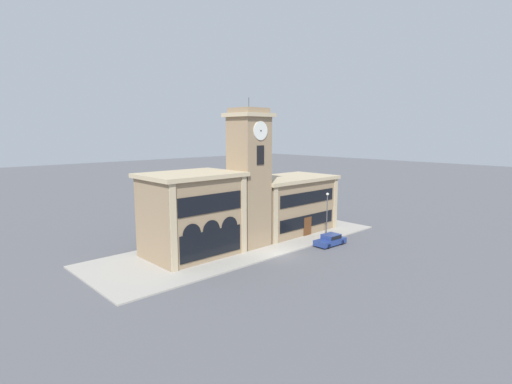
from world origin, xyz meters
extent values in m
plane|color=#56565B|center=(0.00, 0.00, 0.00)|extent=(300.00, 300.00, 0.00)
cube|color=#A39E93|center=(0.00, 6.36, 0.07)|extent=(38.46, 12.73, 0.15)
cube|color=#937A5B|center=(0.00, 5.43, 7.77)|extent=(3.86, 3.86, 15.54)
cube|color=tan|center=(0.00, 5.43, 15.76)|extent=(4.56, 4.56, 0.45)
cube|color=#937A5B|center=(0.00, 5.43, 16.29)|extent=(3.55, 3.55, 0.60)
cylinder|color=#4C4C51|center=(0.00, 5.43, 17.19)|extent=(0.10, 0.10, 1.20)
cylinder|color=silver|center=(0.00, 3.45, 13.96)|extent=(2.15, 0.10, 2.15)
cylinder|color=black|center=(0.00, 3.38, 13.96)|extent=(0.17, 0.04, 0.17)
cylinder|color=silver|center=(1.98, 5.43, 13.96)|extent=(0.10, 2.15, 2.15)
cylinder|color=black|center=(2.05, 5.43, 13.96)|extent=(0.04, 0.17, 0.17)
cube|color=black|center=(0.00, 3.46, 11.19)|extent=(1.08, 0.10, 2.20)
cube|color=#937A5B|center=(-7.17, 7.12, 4.47)|extent=(9.88, 7.22, 8.93)
cube|color=tan|center=(-7.17, 7.12, 9.16)|extent=(10.58, 7.92, 0.45)
cube|color=tan|center=(-11.76, 3.44, 4.47)|extent=(0.70, 0.16, 8.93)
cube|color=tan|center=(-2.58, 3.44, 4.47)|extent=(0.70, 0.16, 8.93)
cube|color=black|center=(-7.17, 3.46, 6.43)|extent=(8.10, 0.10, 1.97)
cube|color=black|center=(-7.17, 3.46, 2.14)|extent=(7.90, 0.10, 2.86)
cylinder|color=black|center=(-9.64, 3.45, 3.57)|extent=(2.17, 0.06, 2.17)
cylinder|color=black|center=(-7.17, 3.45, 3.57)|extent=(2.17, 0.06, 2.17)
cylinder|color=black|center=(-4.70, 3.45, 3.57)|extent=(2.17, 0.06, 2.17)
cube|color=#937A5B|center=(8.73, 7.12, 3.62)|extent=(13.00, 7.22, 7.25)
cube|color=tan|center=(8.73, 7.12, 7.47)|extent=(13.70, 7.92, 0.45)
cube|color=tan|center=(2.58, 3.44, 3.62)|extent=(0.70, 0.16, 7.25)
cube|color=tan|center=(14.88, 3.44, 3.62)|extent=(0.70, 0.16, 7.25)
cube|color=black|center=(8.73, 3.46, 5.22)|extent=(10.66, 0.10, 1.59)
cube|color=#5B3319|center=(8.73, 3.45, 1.30)|extent=(1.50, 0.12, 2.61)
cube|color=black|center=(8.73, 3.46, 2.09)|extent=(10.66, 0.10, 1.62)
cube|color=navy|center=(7.43, -1.20, 0.49)|extent=(4.34, 2.03, 0.63)
cube|color=navy|center=(7.60, -1.21, 1.09)|extent=(2.12, 1.75, 0.57)
cube|color=black|center=(7.60, -1.21, 1.09)|extent=(2.04, 1.79, 0.43)
cylinder|color=black|center=(6.07, -1.96, 0.31)|extent=(0.63, 0.25, 0.62)
cylinder|color=black|center=(6.14, -0.33, 0.31)|extent=(0.63, 0.25, 0.62)
cylinder|color=black|center=(8.71, -2.07, 0.31)|extent=(0.63, 0.25, 0.62)
cylinder|color=black|center=(8.78, -0.44, 0.31)|extent=(0.63, 0.25, 0.62)
cylinder|color=#4C4C51|center=(8.79, 0.37, 3.01)|extent=(0.12, 0.12, 5.72)
sphere|color=silver|center=(8.79, 0.37, 6.05)|extent=(0.36, 0.36, 0.36)
camera|label=1|loc=(-31.85, -29.55, 13.88)|focal=28.00mm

